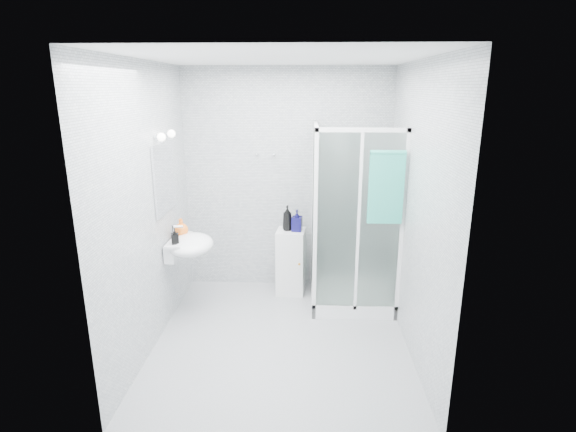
{
  "coord_description": "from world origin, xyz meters",
  "views": [
    {
      "loc": [
        0.22,
        -3.88,
        2.37
      ],
      "look_at": [
        0.05,
        0.35,
        1.15
      ],
      "focal_mm": 28.0,
      "sensor_mm": 36.0,
      "label": 1
    }
  ],
  "objects_px": {
    "shower_enclosure": "(345,267)",
    "storage_cabinet": "(291,262)",
    "wall_basin": "(188,245)",
    "soap_dispenser_black": "(175,236)",
    "shampoo_bottle_a": "(287,218)",
    "soap_dispenser_orange": "(181,227)",
    "shampoo_bottle_b": "(297,220)",
    "hand_towel": "(386,186)"
  },
  "relations": [
    {
      "from": "shampoo_bottle_a",
      "to": "shampoo_bottle_b",
      "type": "xyz_separation_m",
      "value": [
        0.11,
        -0.02,
        -0.02
      ]
    },
    {
      "from": "wall_basin",
      "to": "soap_dispenser_black",
      "type": "relative_size",
      "value": 3.53
    },
    {
      "from": "hand_towel",
      "to": "wall_basin",
      "type": "bearing_deg",
      "value": 177.54
    },
    {
      "from": "wall_basin",
      "to": "shampoo_bottle_a",
      "type": "relative_size",
      "value": 1.92
    },
    {
      "from": "storage_cabinet",
      "to": "shampoo_bottle_b",
      "type": "bearing_deg",
      "value": -6.45
    },
    {
      "from": "hand_towel",
      "to": "soap_dispenser_orange",
      "type": "distance_m",
      "value": 2.14
    },
    {
      "from": "shampoo_bottle_b",
      "to": "soap_dispenser_orange",
      "type": "relative_size",
      "value": 1.35
    },
    {
      "from": "shampoo_bottle_a",
      "to": "storage_cabinet",
      "type": "bearing_deg",
      "value": -13.61
    },
    {
      "from": "wall_basin",
      "to": "storage_cabinet",
      "type": "xyz_separation_m",
      "value": [
        1.04,
        0.6,
        -0.41
      ]
    },
    {
      "from": "shampoo_bottle_a",
      "to": "soap_dispenser_orange",
      "type": "xyz_separation_m",
      "value": [
        -1.09,
        -0.5,
        0.03
      ]
    },
    {
      "from": "hand_towel",
      "to": "soap_dispenser_black",
      "type": "bearing_deg",
      "value": -178.21
    },
    {
      "from": "shampoo_bottle_a",
      "to": "soap_dispenser_black",
      "type": "relative_size",
      "value": 1.84
    },
    {
      "from": "shower_enclosure",
      "to": "wall_basin",
      "type": "bearing_deg",
      "value": -169.19
    },
    {
      "from": "hand_towel",
      "to": "soap_dispenser_orange",
      "type": "bearing_deg",
      "value": 174.66
    },
    {
      "from": "hand_towel",
      "to": "soap_dispenser_orange",
      "type": "relative_size",
      "value": 3.88
    },
    {
      "from": "wall_basin",
      "to": "soap_dispenser_orange",
      "type": "distance_m",
      "value": 0.21
    },
    {
      "from": "shampoo_bottle_a",
      "to": "soap_dispenser_black",
      "type": "height_order",
      "value": "shampoo_bottle_a"
    },
    {
      "from": "shampoo_bottle_b",
      "to": "soap_dispenser_orange",
      "type": "height_order",
      "value": "soap_dispenser_orange"
    },
    {
      "from": "shampoo_bottle_a",
      "to": "wall_basin",
      "type": "bearing_deg",
      "value": -148.54
    },
    {
      "from": "soap_dispenser_orange",
      "to": "storage_cabinet",
      "type": "bearing_deg",
      "value": 23.46
    },
    {
      "from": "shampoo_bottle_a",
      "to": "shampoo_bottle_b",
      "type": "distance_m",
      "value": 0.12
    },
    {
      "from": "storage_cabinet",
      "to": "shampoo_bottle_b",
      "type": "xyz_separation_m",
      "value": [
        0.07,
        -0.01,
        0.51
      ]
    },
    {
      "from": "shower_enclosure",
      "to": "soap_dispenser_orange",
      "type": "xyz_separation_m",
      "value": [
        -1.75,
        -0.21,
        0.51
      ]
    },
    {
      "from": "wall_basin",
      "to": "soap_dispenser_black",
      "type": "xyz_separation_m",
      "value": [
        -0.09,
        -0.15,
        0.15
      ]
    },
    {
      "from": "shampoo_bottle_b",
      "to": "soap_dispenser_orange",
      "type": "xyz_separation_m",
      "value": [
        -1.2,
        -0.48,
        0.06
      ]
    },
    {
      "from": "wall_basin",
      "to": "soap_dispenser_black",
      "type": "distance_m",
      "value": 0.23
    },
    {
      "from": "shower_enclosure",
      "to": "storage_cabinet",
      "type": "distance_m",
      "value": 0.68
    },
    {
      "from": "storage_cabinet",
      "to": "soap_dispenser_orange",
      "type": "bearing_deg",
      "value": -151.04
    },
    {
      "from": "shampoo_bottle_a",
      "to": "hand_towel",
      "type": "bearing_deg",
      "value": -35.42
    },
    {
      "from": "storage_cabinet",
      "to": "wall_basin",
      "type": "bearing_deg",
      "value": -144.47
    },
    {
      "from": "shower_enclosure",
      "to": "storage_cabinet",
      "type": "xyz_separation_m",
      "value": [
        -0.61,
        0.29,
        -0.06
      ]
    },
    {
      "from": "storage_cabinet",
      "to": "soap_dispenser_black",
      "type": "relative_size",
      "value": 4.89
    },
    {
      "from": "storage_cabinet",
      "to": "soap_dispenser_orange",
      "type": "distance_m",
      "value": 1.36
    },
    {
      "from": "wall_basin",
      "to": "storage_cabinet",
      "type": "relative_size",
      "value": 0.72
    },
    {
      "from": "shampoo_bottle_b",
      "to": "shower_enclosure",
      "type": "bearing_deg",
      "value": -26.38
    },
    {
      "from": "hand_towel",
      "to": "shampoo_bottle_a",
      "type": "xyz_separation_m",
      "value": [
        -0.98,
        0.7,
        -0.54
      ]
    },
    {
      "from": "shower_enclosure",
      "to": "shampoo_bottle_a",
      "type": "distance_m",
      "value": 0.86
    },
    {
      "from": "hand_towel",
      "to": "shampoo_bottle_b",
      "type": "relative_size",
      "value": 2.88
    },
    {
      "from": "soap_dispenser_orange",
      "to": "hand_towel",
      "type": "bearing_deg",
      "value": -5.34
    },
    {
      "from": "shower_enclosure",
      "to": "soap_dispenser_black",
      "type": "distance_m",
      "value": 1.87
    },
    {
      "from": "soap_dispenser_orange",
      "to": "soap_dispenser_black",
      "type": "xyz_separation_m",
      "value": [
        0.01,
        -0.26,
        -0.01
      ]
    },
    {
      "from": "storage_cabinet",
      "to": "soap_dispenser_black",
      "type": "bearing_deg",
      "value": -140.87
    }
  ]
}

